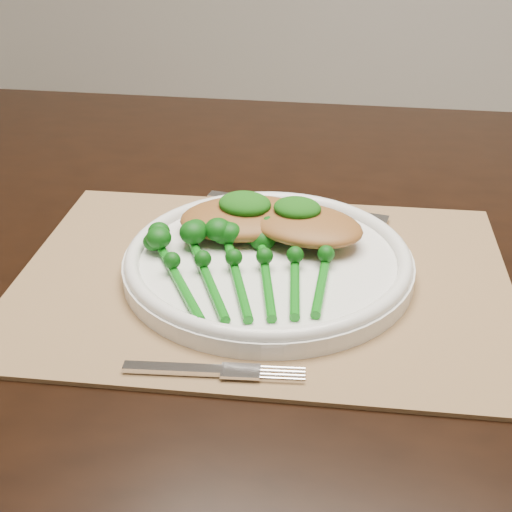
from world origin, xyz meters
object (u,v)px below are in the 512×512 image
(chicken_fillet_left, at_px, (246,218))
(dining_table, at_px, (312,457))
(dinner_plate, at_px, (268,260))
(placemat, at_px, (263,279))
(broccolini_bundle, at_px, (252,277))

(chicken_fillet_left, bearing_deg, dining_table, 24.35)
(chicken_fillet_left, bearing_deg, dinner_plate, -76.22)
(placemat, height_order, broccolini_bundle, broccolini_bundle)
(dining_table, bearing_deg, broccolini_bundle, -109.14)
(dining_table, relative_size, placemat, 3.52)
(dining_table, xyz_separation_m, dinner_plate, (-0.03, -0.13, 0.39))
(placemat, height_order, dinner_plate, dinner_plate)
(placemat, bearing_deg, broccolini_bundle, -100.69)
(dining_table, relative_size, broccolini_bundle, 7.58)
(placemat, bearing_deg, dinner_plate, 70.36)
(placemat, relative_size, chicken_fillet_left, 3.47)
(dinner_plate, bearing_deg, dining_table, 77.69)
(dinner_plate, height_order, broccolini_bundle, broccolini_bundle)
(dining_table, bearing_deg, chicken_fillet_left, -139.93)
(chicken_fillet_left, height_order, broccolini_bundle, chicken_fillet_left)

